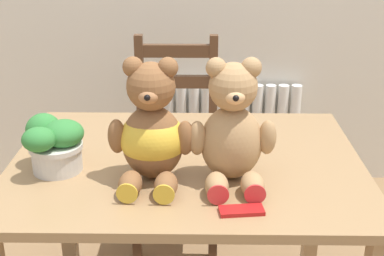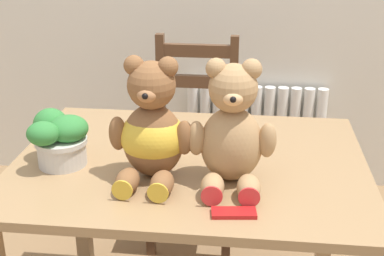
# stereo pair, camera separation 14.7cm
# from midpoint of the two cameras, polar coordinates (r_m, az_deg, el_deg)

# --- Properties ---
(radiator) EXTENTS (0.80, 0.10, 0.61)m
(radiator) POSITION_cam_midpoint_polar(r_m,az_deg,el_deg) (3.14, 8.03, -1.49)
(radiator) COLOR white
(radiator) RESTS_ON ground_plane
(dining_table) EXTENTS (1.16, 0.88, 0.75)m
(dining_table) POSITION_cam_midpoint_polar(r_m,az_deg,el_deg) (1.83, 2.12, -6.53)
(dining_table) COLOR #9E7A51
(dining_table) RESTS_ON ground_plane
(wooden_chair_behind) EXTENTS (0.40, 0.41, 0.98)m
(wooden_chair_behind) POSITION_cam_midpoint_polar(r_m,az_deg,el_deg) (2.57, 1.84, -1.75)
(wooden_chair_behind) COLOR brown
(wooden_chair_behind) RESTS_ON ground_plane
(teddy_bear_left) EXTENTS (0.27, 0.27, 0.38)m
(teddy_bear_left) POSITION_cam_midpoint_polar(r_m,az_deg,el_deg) (1.61, -1.67, -0.34)
(teddy_bear_left) COLOR brown
(teddy_bear_left) RESTS_ON dining_table
(teddy_bear_right) EXTENTS (0.27, 0.27, 0.38)m
(teddy_bear_right) POSITION_cam_midpoint_polar(r_m,az_deg,el_deg) (1.59, 6.94, -0.39)
(teddy_bear_right) COLOR tan
(teddy_bear_right) RESTS_ON dining_table
(potted_plant) EXTENTS (0.19, 0.20, 0.17)m
(potted_plant) POSITION_cam_midpoint_polar(r_m,az_deg,el_deg) (1.75, -11.73, -1.04)
(potted_plant) COLOR beige
(potted_plant) RESTS_ON dining_table
(chocolate_bar) EXTENTS (0.13, 0.07, 0.01)m
(chocolate_bar) POSITION_cam_midpoint_polar(r_m,az_deg,el_deg) (1.48, 7.37, -9.05)
(chocolate_bar) COLOR red
(chocolate_bar) RESTS_ON dining_table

